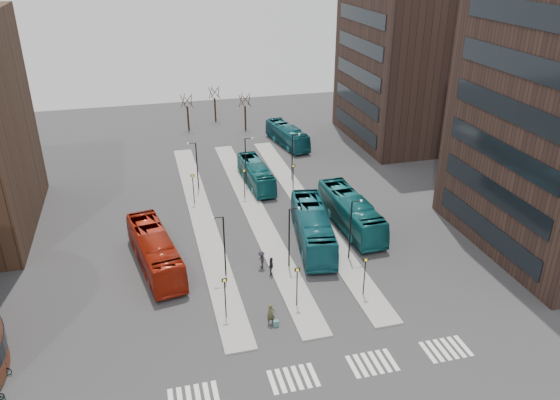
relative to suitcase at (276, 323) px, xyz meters
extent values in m
cube|color=gray|center=(-3.25, 20.07, -0.19)|extent=(2.50, 45.00, 0.15)
cube|color=gray|center=(2.75, 20.07, -0.19)|extent=(2.50, 45.00, 0.15)
cube|color=gray|center=(8.75, 20.07, -0.19)|extent=(2.50, 45.00, 0.15)
cube|color=navy|center=(0.00, 0.00, 0.00)|extent=(0.44, 0.36, 0.53)
imported|color=maroon|center=(-8.73, 11.48, 1.46)|extent=(4.99, 12.72, 3.46)
imported|color=#13545F|center=(6.91, 11.99, 1.52)|extent=(5.06, 13.11, 3.56)
imported|color=#12585D|center=(4.58, 27.87, 1.19)|extent=(2.89, 10.56, 2.92)
imported|color=#12575C|center=(11.93, 14.33, 1.49)|extent=(3.35, 12.68, 3.51)
imported|color=#124F5A|center=(12.35, 41.29, 1.24)|extent=(4.31, 11.10, 3.02)
imported|color=#444328|center=(-0.31, 0.37, 0.66)|extent=(0.71, 0.50, 1.86)
imported|color=black|center=(-6.77, 8.06, 0.57)|extent=(0.97, 0.86, 1.67)
imported|color=black|center=(1.46, 7.37, 0.62)|extent=(0.72, 1.12, 1.77)
imported|color=black|center=(0.84, 8.70, 0.61)|extent=(0.70, 1.16, 1.75)
imported|color=gray|center=(-20.25, -0.20, 0.20)|extent=(1.88, 1.17, 0.93)
cube|color=silver|center=(-8.15, -5.93, -0.26)|extent=(0.35, 2.40, 0.01)
cube|color=silver|center=(-7.55, -5.93, -0.26)|extent=(0.35, 2.40, 0.01)
cube|color=silver|center=(-6.95, -5.93, -0.26)|extent=(0.35, 2.40, 0.01)
cube|color=silver|center=(-6.35, -5.93, -0.26)|extent=(0.35, 2.40, 0.01)
cube|color=silver|center=(-5.75, -5.93, -0.26)|extent=(0.35, 2.40, 0.01)
cube|color=silver|center=(-1.75, -5.93, -0.26)|extent=(0.35, 2.40, 0.01)
cube|color=silver|center=(-1.15, -5.93, -0.26)|extent=(0.35, 2.40, 0.01)
cube|color=silver|center=(-0.55, -5.93, -0.26)|extent=(0.35, 2.40, 0.01)
cube|color=silver|center=(0.05, -5.93, -0.26)|extent=(0.35, 2.40, 0.01)
cube|color=silver|center=(0.65, -5.93, -0.26)|extent=(0.35, 2.40, 0.01)
cube|color=silver|center=(1.25, -5.93, -0.26)|extent=(0.35, 2.40, 0.01)
cube|color=silver|center=(4.25, -5.93, -0.26)|extent=(0.35, 2.40, 0.01)
cube|color=silver|center=(4.85, -5.93, -0.26)|extent=(0.35, 2.40, 0.01)
cube|color=silver|center=(5.45, -5.93, -0.26)|extent=(0.35, 2.40, 0.01)
cube|color=silver|center=(6.05, -5.93, -0.26)|extent=(0.35, 2.40, 0.01)
cube|color=silver|center=(6.65, -5.93, -0.26)|extent=(0.35, 2.40, 0.01)
cube|color=silver|center=(7.25, -5.93, -0.26)|extent=(0.35, 2.40, 0.01)
cube|color=silver|center=(10.25, -5.93, -0.26)|extent=(0.35, 2.40, 0.01)
cube|color=silver|center=(10.85, -5.93, -0.26)|extent=(0.35, 2.40, 0.01)
cube|color=silver|center=(11.45, -5.93, -0.26)|extent=(0.35, 2.40, 0.01)
cube|color=silver|center=(12.05, -5.93, -0.26)|extent=(0.35, 2.40, 0.01)
cube|color=silver|center=(12.65, -5.93, -0.26)|extent=(0.35, 2.40, 0.01)
cube|color=silver|center=(13.25, -5.93, -0.26)|extent=(0.35, 2.40, 0.01)
cube|color=black|center=(22.69, 6.07, 2.24)|extent=(0.12, 16.00, 2.00)
cube|color=black|center=(22.69, 6.07, 6.24)|extent=(0.12, 16.00, 2.00)
cube|color=black|center=(22.69, 6.07, 10.24)|extent=(0.12, 16.00, 2.00)
cube|color=black|center=(22.69, 6.07, 14.24)|extent=(0.12, 16.00, 2.00)
cube|color=black|center=(22.69, 6.07, 18.24)|extent=(0.12, 16.00, 2.00)
cube|color=black|center=(22.69, 6.07, 22.24)|extent=(0.12, 16.00, 2.00)
cube|color=#32231C|center=(32.75, 40.07, 14.74)|extent=(20.00, 20.00, 30.00)
cube|color=black|center=(22.69, 40.07, 2.24)|extent=(0.12, 16.00, 2.00)
cube|color=black|center=(22.69, 40.07, 6.24)|extent=(0.12, 16.00, 2.00)
cube|color=black|center=(22.69, 40.07, 10.24)|extent=(0.12, 16.00, 2.00)
cube|color=black|center=(22.69, 40.07, 14.24)|extent=(0.12, 16.00, 2.00)
cube|color=black|center=(22.69, 40.07, 18.24)|extent=(0.12, 16.00, 2.00)
cylinder|color=black|center=(-3.65, 2.07, 1.64)|extent=(0.10, 0.10, 3.50)
cube|color=black|center=(-3.65, 2.07, 3.39)|extent=(0.45, 0.10, 0.30)
cube|color=yellow|center=(-3.65, 2.01, 3.39)|extent=(0.20, 0.02, 0.20)
cylinder|color=black|center=(-3.65, 24.07, 1.64)|extent=(0.10, 0.10, 3.50)
cube|color=black|center=(-3.65, 24.07, 3.39)|extent=(0.45, 0.10, 0.30)
cube|color=yellow|center=(-3.65, 24.01, 3.39)|extent=(0.20, 0.02, 0.20)
cylinder|color=black|center=(2.35, 2.07, 1.64)|extent=(0.10, 0.10, 3.50)
cube|color=black|center=(2.35, 2.07, 3.39)|extent=(0.45, 0.10, 0.30)
cube|color=yellow|center=(2.35, 2.01, 3.39)|extent=(0.20, 0.02, 0.20)
cylinder|color=black|center=(2.35, 24.07, 1.64)|extent=(0.10, 0.10, 3.50)
cube|color=black|center=(2.35, 24.07, 3.39)|extent=(0.45, 0.10, 0.30)
cube|color=yellow|center=(2.35, 24.01, 3.39)|extent=(0.20, 0.02, 0.20)
cylinder|color=black|center=(8.35, 2.07, 1.64)|extent=(0.10, 0.10, 3.50)
cube|color=black|center=(8.35, 2.07, 3.39)|extent=(0.45, 0.10, 0.30)
cube|color=yellow|center=(8.35, 2.01, 3.39)|extent=(0.20, 0.02, 0.20)
cylinder|color=black|center=(8.35, 24.07, 1.64)|extent=(0.10, 0.10, 3.50)
cube|color=black|center=(8.35, 24.07, 3.39)|extent=(0.45, 0.10, 0.30)
cube|color=yellow|center=(8.35, 24.01, 3.39)|extent=(0.20, 0.02, 0.20)
cylinder|color=black|center=(-2.65, 8.07, 2.89)|extent=(0.14, 0.14, 6.00)
cylinder|color=black|center=(-3.10, 8.07, 5.89)|extent=(0.90, 0.08, 0.08)
sphere|color=silver|center=(-3.55, 8.07, 5.89)|extent=(0.24, 0.24, 0.24)
cylinder|color=black|center=(-2.65, 28.07, 2.89)|extent=(0.14, 0.14, 6.00)
cylinder|color=black|center=(-3.10, 28.07, 5.89)|extent=(0.90, 0.08, 0.08)
sphere|color=silver|center=(-3.55, 28.07, 5.89)|extent=(0.24, 0.24, 0.24)
cylinder|color=black|center=(3.35, 8.07, 2.89)|extent=(0.14, 0.14, 6.00)
cylinder|color=black|center=(3.80, 8.07, 5.89)|extent=(0.90, 0.08, 0.08)
sphere|color=silver|center=(4.25, 8.07, 5.89)|extent=(0.24, 0.24, 0.24)
cylinder|color=black|center=(3.35, 28.07, 2.89)|extent=(0.14, 0.14, 6.00)
cylinder|color=black|center=(3.80, 28.07, 5.89)|extent=(0.90, 0.08, 0.08)
sphere|color=silver|center=(4.25, 28.07, 5.89)|extent=(0.24, 0.24, 0.24)
cylinder|color=black|center=(9.35, 8.07, 2.89)|extent=(0.14, 0.14, 6.00)
cylinder|color=black|center=(9.80, 8.07, 5.89)|extent=(0.90, 0.08, 0.08)
sphere|color=silver|center=(10.25, 8.07, 5.89)|extent=(0.24, 0.24, 0.24)
cylinder|color=black|center=(9.35, 28.07, 2.89)|extent=(0.14, 0.14, 6.00)
cylinder|color=black|center=(9.80, 28.07, 5.89)|extent=(0.90, 0.08, 0.08)
sphere|color=silver|center=(10.25, 28.07, 5.89)|extent=(0.24, 0.24, 0.24)
cylinder|color=black|center=(-1.25, 52.07, 1.74)|extent=(0.30, 0.30, 4.00)
cylinder|color=black|center=(-0.55, 52.07, 4.64)|extent=(0.10, 1.56, 1.95)
cylinder|color=black|center=(-1.04, 52.74, 4.64)|extent=(1.48, 0.59, 1.97)
cylinder|color=black|center=(-1.82, 52.48, 4.64)|extent=(0.90, 1.31, 1.99)
cylinder|color=black|center=(-1.82, 51.66, 4.64)|extent=(0.89, 1.31, 1.99)
cylinder|color=black|center=(-1.04, 51.40, 4.64)|extent=(1.48, 0.58, 1.97)
cylinder|color=black|center=(3.75, 56.07, 1.74)|extent=(0.30, 0.30, 4.00)
cylinder|color=black|center=(4.45, 56.07, 4.64)|extent=(0.10, 1.56, 1.95)
cylinder|color=black|center=(3.96, 56.74, 4.64)|extent=(1.48, 0.59, 1.97)
cylinder|color=black|center=(3.18, 56.48, 4.64)|extent=(0.90, 1.31, 1.99)
cylinder|color=black|center=(3.18, 55.66, 4.64)|extent=(0.89, 1.31, 1.99)
cylinder|color=black|center=(3.96, 55.40, 4.64)|extent=(1.48, 0.58, 1.97)
cylinder|color=black|center=(7.75, 50.07, 1.74)|extent=(0.30, 0.30, 4.00)
cylinder|color=black|center=(8.45, 50.07, 4.64)|extent=(0.10, 1.56, 1.95)
cylinder|color=black|center=(7.96, 50.74, 4.64)|extent=(1.48, 0.59, 1.97)
cylinder|color=black|center=(7.18, 50.48, 4.64)|extent=(0.90, 1.31, 1.99)
cylinder|color=black|center=(7.18, 49.66, 4.64)|extent=(0.89, 1.31, 1.99)
cylinder|color=black|center=(7.96, 49.40, 4.64)|extent=(1.48, 0.58, 1.97)
camera|label=1|loc=(-8.63, -34.01, 27.53)|focal=35.00mm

